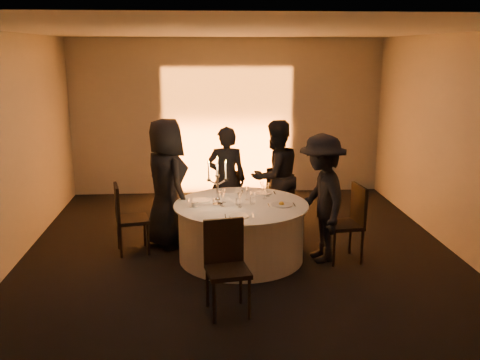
{
  "coord_description": "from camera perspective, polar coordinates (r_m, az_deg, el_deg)",
  "views": [
    {
      "loc": [
        -0.52,
        -6.83,
        2.78
      ],
      "look_at": [
        0.0,
        0.2,
        1.05
      ],
      "focal_mm": 40.0,
      "sensor_mm": 36.0,
      "label": 1
    }
  ],
  "objects": [
    {
      "name": "wine_glass_d",
      "position": [
        7.3,
        0.74,
        -1.07
      ],
      "size": [
        0.07,
        0.07,
        0.19
      ],
      "color": "white",
      "rests_on": "banquet_table"
    },
    {
      "name": "wall_right",
      "position": [
        7.79,
        22.75,
        3.26
      ],
      "size": [
        0.0,
        7.0,
        7.0
      ],
      "primitive_type": "plane",
      "rotation": [
        1.57,
        0.0,
        -1.57
      ],
      "color": "#B6B2A9",
      "rests_on": "floor"
    },
    {
      "name": "plate_right",
      "position": [
        7.09,
        4.44,
        -2.58
      ],
      "size": [
        0.36,
        0.29,
        0.08
      ],
      "color": "white",
      "rests_on": "banquet_table"
    },
    {
      "name": "wine_glass_b",
      "position": [
        7.0,
        -1.87,
        -1.73
      ],
      "size": [
        0.07,
        0.07,
        0.19
      ],
      "color": "white",
      "rests_on": "banquet_table"
    },
    {
      "name": "wall_back",
      "position": [
        10.42,
        -1.35,
        6.73
      ],
      "size": [
        7.0,
        0.0,
        7.0
      ],
      "primitive_type": "plane",
      "rotation": [
        1.57,
        0.0,
        0.0
      ],
      "color": "#B6B2A9",
      "rests_on": "floor"
    },
    {
      "name": "guest_back_right",
      "position": [
        8.22,
        3.79,
        0.36
      ],
      "size": [
        1.06,
        0.99,
        1.75
      ],
      "primitive_type": "imported",
      "rotation": [
        0.0,
        0.0,
        -2.63
      ],
      "color": "black",
      "rests_on": "floor"
    },
    {
      "name": "wine_glass_a",
      "position": [
        7.54,
        2.35,
        -0.59
      ],
      "size": [
        0.07,
        0.07,
        0.19
      ],
      "color": "white",
      "rests_on": "banquet_table"
    },
    {
      "name": "chair_front",
      "position": [
        5.8,
        -1.5,
        -8.61
      ],
      "size": [
        0.51,
        0.51,
        1.01
      ],
      "rotation": [
        0.0,
        0.0,
        0.17
      ],
      "color": "black",
      "rests_on": "floor"
    },
    {
      "name": "candelabra",
      "position": [
        7.03,
        -2.41,
        -0.87
      ],
      "size": [
        0.28,
        0.13,
        0.66
      ],
      "color": "silver",
      "rests_on": "banquet_table"
    },
    {
      "name": "wall_front",
      "position": [
        3.6,
        4.39,
        -7.04
      ],
      "size": [
        7.0,
        0.0,
        7.0
      ],
      "primitive_type": "plane",
      "rotation": [
        -1.57,
        0.0,
        0.0
      ],
      "color": "#B6B2A9",
      "rests_on": "floor"
    },
    {
      "name": "floor",
      "position": [
        7.39,
        0.12,
        -8.31
      ],
      "size": [
        7.0,
        7.0,
        0.0
      ],
      "primitive_type": "plane",
      "color": "black",
      "rests_on": "ground"
    },
    {
      "name": "wall_left",
      "position": [
        7.37,
        -23.84,
        2.62
      ],
      "size": [
        0.0,
        7.0,
        7.0
      ],
      "primitive_type": "plane",
      "rotation": [
        1.57,
        0.0,
        1.57
      ],
      "color": "#B6B2A9",
      "rests_on": "floor"
    },
    {
      "name": "ceiling",
      "position": [
        6.85,
        0.13,
        15.64
      ],
      "size": [
        7.0,
        7.0,
        0.0
      ],
      "primitive_type": "plane",
      "rotation": [
        3.14,
        0.0,
        0.0
      ],
      "color": "silver",
      "rests_on": "wall_back"
    },
    {
      "name": "wine_glass_f",
      "position": [
        7.08,
        -2.24,
        -1.54
      ],
      "size": [
        0.07,
        0.07,
        0.19
      ],
      "color": "white",
      "rests_on": "banquet_table"
    },
    {
      "name": "guest_right",
      "position": [
        7.15,
        8.69,
        -1.94
      ],
      "size": [
        0.76,
        1.17,
        1.72
      ],
      "primitive_type": "imported",
      "rotation": [
        0.0,
        0.0,
        -1.46
      ],
      "color": "black",
      "rests_on": "floor"
    },
    {
      "name": "uplighter_fixture",
      "position": [
        10.4,
        -1.22,
        -1.43
      ],
      "size": [
        0.25,
        0.12,
        0.1
      ],
      "primitive_type": "cube",
      "color": "black",
      "rests_on": "floor"
    },
    {
      "name": "chair_back_right",
      "position": [
        8.55,
        3.74,
        -1.29
      ],
      "size": [
        0.57,
        0.57,
        0.99
      ],
      "rotation": [
        0.0,
        0.0,
        -2.74
      ],
      "color": "black",
      "rests_on": "floor"
    },
    {
      "name": "chair_back_left",
      "position": [
        8.7,
        -1.26,
        -1.4
      ],
      "size": [
        0.41,
        0.41,
        0.89
      ],
      "rotation": [
        0.0,
        0.0,
        3.09
      ],
      "color": "black",
      "rests_on": "floor"
    },
    {
      "name": "tumbler_a",
      "position": [
        7.12,
        1.32,
        -2.22
      ],
      "size": [
        0.07,
        0.07,
        0.09
      ],
      "primitive_type": "cylinder",
      "color": "white",
      "rests_on": "banquet_table"
    },
    {
      "name": "guest_left",
      "position": [
        7.65,
        -7.86,
        -0.36
      ],
      "size": [
        0.96,
        1.08,
        1.85
      ],
      "primitive_type": "imported",
      "rotation": [
        0.0,
        0.0,
        2.09
      ],
      "color": "black",
      "rests_on": "floor"
    },
    {
      "name": "coffee_cup",
      "position": [
        7.03,
        -4.95,
        -2.62
      ],
      "size": [
        0.11,
        0.11,
        0.07
      ],
      "color": "white",
      "rests_on": "banquet_table"
    },
    {
      "name": "tumbler_b",
      "position": [
        7.07,
        -0.21,
        -2.33
      ],
      "size": [
        0.07,
        0.07,
        0.09
      ],
      "primitive_type": "cylinder",
      "color": "white",
      "rests_on": "banquet_table"
    },
    {
      "name": "wine_glass_e",
      "position": [
        7.48,
        3.0,
        -0.73
      ],
      "size": [
        0.07,
        0.07,
        0.19
      ],
      "color": "white",
      "rests_on": "banquet_table"
    },
    {
      "name": "wine_glass_c",
      "position": [
        7.16,
        -1.74,
        -1.36
      ],
      "size": [
        0.07,
        0.07,
        0.19
      ],
      "color": "white",
      "rests_on": "banquet_table"
    },
    {
      "name": "chair_right",
      "position": [
        7.29,
        11.62,
        -4.01
      ],
      "size": [
        0.5,
        0.5,
        1.03
      ],
      "rotation": [
        0.0,
        0.0,
        -1.45
      ],
      "color": "black",
      "rests_on": "floor"
    },
    {
      "name": "plate_back_left",
      "position": [
        7.73,
        -1.02,
        -1.22
      ],
      "size": [
        0.35,
        0.29,
        0.01
      ],
      "color": "white",
      "rests_on": "banquet_table"
    },
    {
      "name": "wine_glass_h",
      "position": [
        6.95,
        -0.01,
        -1.82
      ],
      "size": [
        0.07,
        0.07,
        0.19
      ],
      "color": "white",
      "rests_on": "banquet_table"
    },
    {
      "name": "plate_front",
      "position": [
        6.6,
        -0.09,
        -3.86
      ],
      "size": [
        0.36,
        0.25,
        0.01
      ],
      "color": "white",
      "rests_on": "banquet_table"
    },
    {
      "name": "plate_back_right",
      "position": [
        7.65,
        2.44,
        -1.39
      ],
      "size": [
        0.35,
        0.27,
        0.01
      ],
      "color": "white",
      "rests_on": "banquet_table"
    },
    {
      "name": "wine_glass_g",
      "position": [
        7.35,
        2.66,
        -0.98
      ],
      "size": [
        0.07,
        0.07,
        0.19
      ],
      "color": "white",
      "rests_on": "banquet_table"
    },
    {
      "name": "plate_left",
      "position": [
        7.29,
        -4.15,
        -2.18
      ],
      "size": [
        0.36,
        0.26,
        0.01
      ],
      "color": "white",
      "rests_on": "banquet_table"
    },
    {
      "name": "chair_left",
      "position": [
        7.56,
        -12.06,
        -3.63
      ],
      "size": [
        0.52,
        0.52,
        0.98
      ],
      "rotation": [
        0.0,
        0.0,
        1.8
      ],
      "color": "black",
      "rests_on": "floor"
    },
    {
      "name": "banquet_table",
      "position": [
        7.25,
        0.12,
        -5.49
      ],
      "size": [
        1.8,
        1.8,
        0.77
      ],
      "color": "black",
      "rests_on": "floor"
    },
    {
      "name": "guest_back_left",
      "position": [
        8.22,
        -1.46,
        0.04
      ],
      "size": [
        0.65,
        0.46,
        1.65
      ],
      "primitive_type": "imported",
      "rotation": [
        0.0,
        0.0,
        3.02
      ],
      "color": "black",
      "rests_on": "floor"
    }
  ]
}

